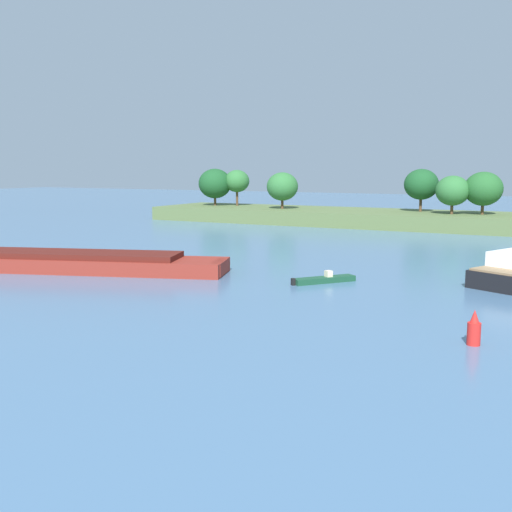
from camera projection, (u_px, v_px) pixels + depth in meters
The scene contains 4 objects.
treeline_island at pixel (370, 211), 99.13m from camera, with size 78.33×16.35×9.10m.
small_motorboat at pixel (324, 279), 49.30m from camera, with size 4.20×4.89×0.95m.
cargo_barge at pixel (13, 259), 55.78m from camera, with size 37.63×16.77×5.85m.
channel_buoy_red at pixel (474, 330), 31.80m from camera, with size 0.70×0.70×1.90m.
Camera 1 is at (30.09, -16.60, 9.20)m, focal length 42.68 mm.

